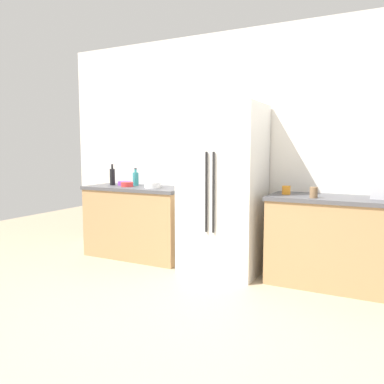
{
  "coord_description": "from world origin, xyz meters",
  "views": [
    {
      "loc": [
        1.46,
        -2.54,
        1.35
      ],
      "look_at": [
        -0.07,
        0.43,
        0.98
      ],
      "focal_mm": 36.31,
      "sensor_mm": 36.0,
      "label": 1
    }
  ],
  "objects_px": {
    "cup_a": "(286,190)",
    "bowl_a": "(127,184)",
    "bottle_a": "(112,176)",
    "cup_b": "(314,192)",
    "bowl_c": "(124,183)",
    "bowl_b": "(153,185)",
    "bottle_b": "(136,179)",
    "refrigerator": "(223,189)"
  },
  "relations": [
    {
      "from": "cup_a",
      "to": "bowl_a",
      "type": "distance_m",
      "value": 1.96
    },
    {
      "from": "bottle_a",
      "to": "cup_b",
      "type": "bearing_deg",
      "value": -4.25
    },
    {
      "from": "bowl_c",
      "to": "cup_b",
      "type": "bearing_deg",
      "value": -5.93
    },
    {
      "from": "bowl_a",
      "to": "bowl_b",
      "type": "height_order",
      "value": "bowl_b"
    },
    {
      "from": "bowl_a",
      "to": "bottle_b",
      "type": "bearing_deg",
      "value": 86.53
    },
    {
      "from": "refrigerator",
      "to": "cup_b",
      "type": "xyz_separation_m",
      "value": [
        0.98,
        -0.11,
        0.03
      ]
    },
    {
      "from": "refrigerator",
      "to": "bottle_a",
      "type": "distance_m",
      "value": 1.58
    },
    {
      "from": "bowl_a",
      "to": "cup_a",
      "type": "bearing_deg",
      "value": 2.04
    },
    {
      "from": "bowl_a",
      "to": "bowl_c",
      "type": "relative_size",
      "value": 0.88
    },
    {
      "from": "refrigerator",
      "to": "bowl_c",
      "type": "bearing_deg",
      "value": 174.56
    },
    {
      "from": "bottle_b",
      "to": "bowl_a",
      "type": "bearing_deg",
      "value": -93.47
    },
    {
      "from": "cup_a",
      "to": "bowl_c",
      "type": "relative_size",
      "value": 0.52
    },
    {
      "from": "bowl_b",
      "to": "bowl_c",
      "type": "xyz_separation_m",
      "value": [
        -0.52,
        0.13,
        -0.01
      ]
    },
    {
      "from": "refrigerator",
      "to": "cup_a",
      "type": "xyz_separation_m",
      "value": [
        0.68,
        0.06,
        0.02
      ]
    },
    {
      "from": "cup_a",
      "to": "bottle_a",
      "type": "bearing_deg",
      "value": 179.66
    },
    {
      "from": "refrigerator",
      "to": "bowl_c",
      "type": "xyz_separation_m",
      "value": [
        -1.44,
        0.14,
        -0.0
      ]
    },
    {
      "from": "bowl_a",
      "to": "bowl_c",
      "type": "xyz_separation_m",
      "value": [
        -0.15,
        0.14,
        -0.0
      ]
    },
    {
      "from": "refrigerator",
      "to": "bowl_b",
      "type": "relative_size",
      "value": 9.33
    },
    {
      "from": "cup_b",
      "to": "bowl_a",
      "type": "height_order",
      "value": "cup_b"
    },
    {
      "from": "cup_b",
      "to": "refrigerator",
      "type": "bearing_deg",
      "value": 173.35
    },
    {
      "from": "cup_b",
      "to": "bowl_a",
      "type": "relative_size",
      "value": 0.7
    },
    {
      "from": "bottle_a",
      "to": "bottle_b",
      "type": "xyz_separation_m",
      "value": [
        0.31,
        0.08,
        -0.02
      ]
    },
    {
      "from": "cup_a",
      "to": "cup_b",
      "type": "relative_size",
      "value": 0.84
    },
    {
      "from": "bottle_a",
      "to": "bowl_b",
      "type": "distance_m",
      "value": 0.67
    },
    {
      "from": "bottle_a",
      "to": "bowl_a",
      "type": "bearing_deg",
      "value": -15.8
    },
    {
      "from": "refrigerator",
      "to": "bottle_b",
      "type": "xyz_separation_m",
      "value": [
        -1.28,
        0.16,
        0.06
      ]
    },
    {
      "from": "refrigerator",
      "to": "bowl_a",
      "type": "xyz_separation_m",
      "value": [
        -1.29,
        -0.01,
        0.0
      ]
    },
    {
      "from": "cup_a",
      "to": "bowl_c",
      "type": "bearing_deg",
      "value": 177.99
    },
    {
      "from": "bottle_a",
      "to": "bowl_a",
      "type": "relative_size",
      "value": 1.82
    },
    {
      "from": "cup_b",
      "to": "bowl_a",
      "type": "bearing_deg",
      "value": 177.3
    },
    {
      "from": "cup_b",
      "to": "bowl_c",
      "type": "bearing_deg",
      "value": 174.07
    },
    {
      "from": "bottle_b",
      "to": "bowl_b",
      "type": "bearing_deg",
      "value": -23.94
    },
    {
      "from": "bowl_b",
      "to": "bowl_a",
      "type": "bearing_deg",
      "value": -178.54
    },
    {
      "from": "cup_b",
      "to": "bowl_a",
      "type": "xyz_separation_m",
      "value": [
        -2.26,
        0.11,
        -0.02
      ]
    },
    {
      "from": "bowl_b",
      "to": "bowl_c",
      "type": "height_order",
      "value": "bowl_b"
    },
    {
      "from": "bottle_b",
      "to": "cup_b",
      "type": "distance_m",
      "value": 2.27
    },
    {
      "from": "bottle_a",
      "to": "cup_a",
      "type": "distance_m",
      "value": 2.26
    },
    {
      "from": "cup_b",
      "to": "bowl_c",
      "type": "xyz_separation_m",
      "value": [
        -2.42,
        0.25,
        -0.03
      ]
    },
    {
      "from": "refrigerator",
      "to": "cup_b",
      "type": "distance_m",
      "value": 0.99
    },
    {
      "from": "bowl_a",
      "to": "bowl_b",
      "type": "bearing_deg",
      "value": 1.46
    },
    {
      "from": "refrigerator",
      "to": "cup_a",
      "type": "relative_size",
      "value": 20.76
    },
    {
      "from": "bottle_b",
      "to": "bowl_c",
      "type": "distance_m",
      "value": 0.17
    }
  ]
}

